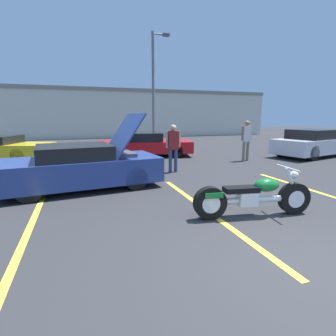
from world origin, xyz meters
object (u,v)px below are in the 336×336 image
object	(u,v)px
parked_car_mid_row	(144,145)
spectator_far_lot	(246,137)
light_pole	(154,84)
parked_car_right_row	(312,144)
motorcycle	(253,197)
show_car_hood_open	(83,167)
spectator_near_motorcycle	(173,144)

from	to	relation	value
parked_car_mid_row	spectator_far_lot	bearing A→B (deg)	-24.09
light_pole	parked_car_right_row	bearing A→B (deg)	-54.45
motorcycle	spectator_far_lot	bearing A→B (deg)	65.05
show_car_hood_open	parked_car_mid_row	distance (m)	6.01
show_car_hood_open	parked_car_mid_row	size ratio (longest dim) A/B	0.88
motorcycle	parked_car_mid_row	xyz separation A→B (m)	(-0.11, 8.44, 0.18)
motorcycle	light_pole	bearing A→B (deg)	90.84
spectator_far_lot	parked_car_mid_row	bearing A→B (deg)	143.62
show_car_hood_open	parked_car_right_row	xyz separation A→B (m)	(10.58, 2.45, 0.04)
show_car_hood_open	spectator_far_lot	size ratio (longest dim) A/B	2.42
motorcycle	parked_car_right_row	world-z (taller)	parked_car_right_row
motorcycle	parked_car_mid_row	bearing A→B (deg)	99.54
show_car_hood_open	parked_car_right_row	bearing A→B (deg)	7.01
parked_car_right_row	spectator_far_lot	world-z (taller)	spectator_far_lot
show_car_hood_open	spectator_near_motorcycle	xyz separation A→B (m)	(2.99, 1.15, 0.38)
light_pole	motorcycle	distance (m)	14.15
motorcycle	show_car_hood_open	bearing A→B (deg)	142.42
light_pole	show_car_hood_open	distance (m)	11.96
parked_car_mid_row	spectator_near_motorcycle	world-z (taller)	spectator_near_motorcycle
parked_car_right_row	spectator_far_lot	distance (m)	3.80
light_pole	motorcycle	bearing A→B (deg)	-97.96
parked_car_right_row	spectator_far_lot	bearing A→B (deg)	168.80
motorcycle	parked_car_right_row	xyz separation A→B (m)	(7.52, 5.66, 0.24)
light_pole	show_car_hood_open	bearing A→B (deg)	-115.59
light_pole	parked_car_right_row	distance (m)	10.27
spectator_near_motorcycle	spectator_far_lot	bearing A→B (deg)	18.12
light_pole	spectator_near_motorcycle	size ratio (longest dim) A/B	4.47
spectator_near_motorcycle	spectator_far_lot	xyz separation A→B (m)	(3.81, 1.25, 0.07)
motorcycle	parked_car_right_row	bearing A→B (deg)	45.73
parked_car_right_row	spectator_far_lot	xyz separation A→B (m)	(-3.78, -0.05, 0.41)
light_pole	parked_car_right_row	xyz separation A→B (m)	(5.63, -7.88, -3.41)
light_pole	parked_car_mid_row	world-z (taller)	light_pole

